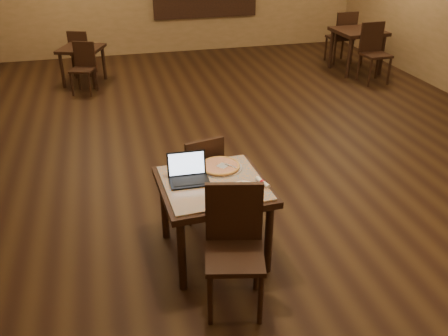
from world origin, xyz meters
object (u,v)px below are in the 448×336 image
object	(u,v)px
other_table_b	(82,53)
other_table_b_chair_near	(84,65)
laptop	(188,173)
chair_main_near	(234,241)
other_table_a	(358,37)
pizza_pan	(220,167)
tiled_table	(213,192)
chair_main_far	(201,173)
other_table_a_chair_far	(343,34)
other_table_b_chair_far	(81,50)
other_table_a_chair_near	(374,49)

from	to	relation	value
other_table_b	other_table_b_chair_near	world-z (taller)	other_table_b_chair_near
laptop	other_table_b_chair_near	xyz separation A→B (m)	(-0.94, 4.89, -0.33)
chair_main_near	other_table_b_chair_near	world-z (taller)	chair_main_near
chair_main_near	other_table_a	world-z (taller)	chair_main_near
laptop	chair_main_near	bearing A→B (deg)	-71.12
pizza_pan	other_table_b_chair_near	size ratio (longest dim) A/B	0.46
tiled_table	pizza_pan	world-z (taller)	pizza_pan
chair_main_far	other_table_a_chair_far	distance (m)	6.37
other_table_b	other_table_b_chair_near	size ratio (longest dim) A/B	1.06
chair_main_far	other_table_b	distance (m)	5.02
other_table_b_chair_far	laptop	bearing A→B (deg)	120.50
other_table_a	other_table_b_chair_near	bearing A→B (deg)	177.05
laptop	other_table_b_chair_far	world-z (taller)	laptop
other_table_a_chair_near	other_table_b_chair_far	world-z (taller)	other_table_a_chair_near
laptop	chair_main_far	bearing A→B (deg)	68.93
other_table_a_chair_far	pizza_pan	bearing A→B (deg)	51.18
other_table_a_chair_far	other_table_b_chair_near	world-z (taller)	other_table_a_chair_far
chair_main_far	other_table_a_chair_near	distance (m)	5.46
other_table_a_chair_near	tiled_table	bearing A→B (deg)	-135.50
other_table_a	other_table_b_chair_far	xyz separation A→B (m)	(-5.25, 1.08, -0.20)
chair_main_far	laptop	bearing A→B (deg)	54.58
other_table_a	other_table_b_chair_near	distance (m)	5.20
laptop	other_table_a_chair_far	size ratio (longest dim) A/B	0.32
tiled_table	other_table_a_chair_near	distance (m)	5.91
chair_main_far	other_table_b_chair_far	bearing A→B (deg)	-89.89
other_table_a_chair_near	other_table_b	distance (m)	5.35
laptop	other_table_b	bearing A→B (deg)	101.96
chair_main_near	laptop	bearing A→B (deg)	120.47
other_table_a	other_table_a_chair_near	xyz separation A→B (m)	(-0.00, -0.62, -0.08)
tiled_table	other_table_a_chair_far	distance (m)	6.88
laptop	other_table_a	world-z (taller)	laptop
chair_main_near	chair_main_far	world-z (taller)	chair_main_near
chair_main_near	other_table_a_chair_near	distance (m)	6.36
pizza_pan	other_table_b_chair_far	size ratio (longest dim) A/B	0.46
chair_main_near	chair_main_far	xyz separation A→B (m)	(-0.00, 1.23, -0.06)
pizza_pan	other_table_a_chair_near	world-z (taller)	other_table_a_chair_near
laptop	other_table_a	xyz separation A→B (m)	(4.25, 4.83, -0.14)
other_table_b_chair_near	other_table_b	bearing A→B (deg)	113.95
pizza_pan	other_table_b_chair_near	distance (m)	4.92
chair_main_near	chair_main_far	distance (m)	1.23
other_table_a_chair_near	other_table_b_chair_near	world-z (taller)	other_table_a_chair_near
other_table_b_chair_far	pizza_pan	bearing A→B (deg)	123.77
other_table_b	other_table_b_chair_near	xyz separation A→B (m)	(0.03, -0.51, -0.07)
chair_main_far	other_table_a_chair_near	size ratio (longest dim) A/B	0.86
chair_main_far	pizza_pan	world-z (taller)	chair_main_far
chair_main_near	laptop	world-z (taller)	chair_main_near
chair_main_far	tiled_table	bearing A→B (deg)	75.77
chair_main_near	laptop	distance (m)	0.79
other_table_a_chair_near	other_table_b_chair_far	distance (m)	5.51
chair_main_far	other_table_b_chair_far	size ratio (longest dim) A/B	1.06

